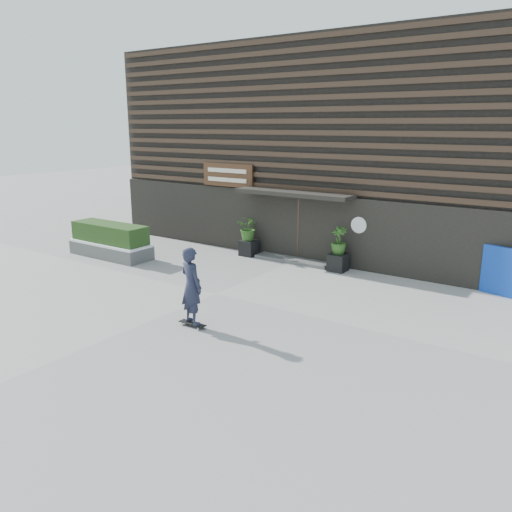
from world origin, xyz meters
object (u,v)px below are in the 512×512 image
Objects in this scene: skateboarder at (191,286)px; planter_pot_right at (338,262)px; blue_tarp at (508,273)px; raised_bed at (111,250)px; planter_pot_left at (249,248)px.

planter_pot_right is at bearing 83.71° from skateboarder.
skateboarder is at bearing -96.29° from planter_pot_right.
blue_tarp is (5.31, 0.30, 0.44)m from planter_pot_right.
blue_tarp is at bearing 14.45° from raised_bed.
planter_pot_left is 9.13m from blue_tarp.
skateboarder is (-0.74, -6.73, 0.77)m from planter_pot_right.
blue_tarp is at bearing 1.89° from planter_pot_left.
planter_pot_left is at bearing 114.45° from skateboarder.
planter_pot_left and planter_pot_right have the same top height.
skateboarder reaches higher than blue_tarp.
planter_pot_right is 6.81m from skateboarder.
planter_pot_left is 0.29× the size of skateboarder.
planter_pot_right is (3.80, 0.00, 0.00)m from planter_pot_left.
skateboarder reaches higher than planter_pot_left.
planter_pot_left is 5.32m from raised_bed.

